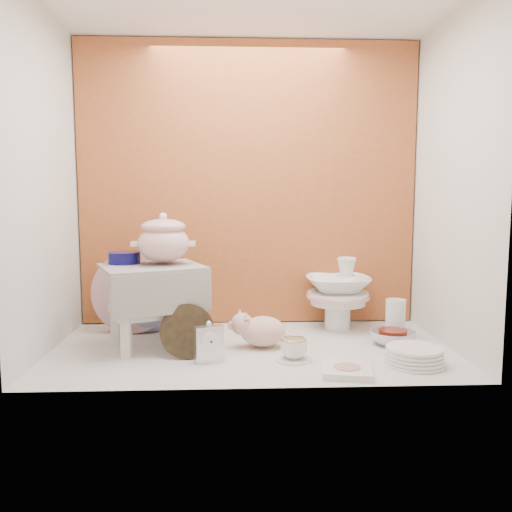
{
  "coord_description": "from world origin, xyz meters",
  "views": [
    {
      "loc": [
        -0.09,
        -2.31,
        0.69
      ],
      "look_at": [
        0.02,
        0.02,
        0.42
      ],
      "focal_mm": 36.57,
      "sensor_mm": 36.0,
      "label": 1
    }
  ],
  "objects": [
    {
      "name": "mantel_clock",
      "position": [
        -0.19,
        -0.19,
        0.09
      ],
      "size": [
        0.13,
        0.08,
        0.17
      ],
      "primitive_type": "cube",
      "rotation": [
        0.0,
        0.0,
        0.34
      ],
      "color": "silver",
      "rests_on": "ground"
    },
    {
      "name": "cobalt_bowl",
      "position": [
        -0.59,
        0.13,
        0.4
      ],
      "size": [
        0.19,
        0.19,
        0.05
      ],
      "primitive_type": "cylinder",
      "rotation": [
        0.0,
        0.0,
        0.33
      ],
      "color": "#0B0944",
      "rests_on": "step_stool"
    },
    {
      "name": "floral_platter",
      "position": [
        -0.59,
        0.3,
        0.21
      ],
      "size": [
        0.42,
        0.12,
        0.41
      ],
      "primitive_type": null,
      "rotation": [
        0.0,
        0.0,
        -0.08
      ],
      "color": "beige",
      "rests_on": "ground"
    },
    {
      "name": "teacup_saucer",
      "position": [
        0.17,
        -0.19,
        0.01
      ],
      "size": [
        0.19,
        0.19,
        0.01
      ],
      "primitive_type": "cylinder",
      "rotation": [
        0.0,
        0.0,
        0.31
      ],
      "color": "white",
      "rests_on": "ground"
    },
    {
      "name": "lattice_dish",
      "position": [
        0.36,
        -0.36,
        0.01
      ],
      "size": [
        0.22,
        0.22,
        0.03
      ],
      "primitive_type": "cube",
      "rotation": [
        0.0,
        0.0,
        -0.19
      ],
      "color": "white",
      "rests_on": "ground"
    },
    {
      "name": "soup_tureen",
      "position": [
        -0.4,
        0.09,
        0.5
      ],
      "size": [
        0.37,
        0.37,
        0.24
      ],
      "primitive_type": null,
      "rotation": [
        0.0,
        0.0,
        0.41
      ],
      "color": "white",
      "rests_on": "step_stool"
    },
    {
      "name": "porcelain_tower",
      "position": [
        0.46,
        0.33,
        0.19
      ],
      "size": [
        0.44,
        0.44,
        0.38
      ],
      "primitive_type": null,
      "rotation": [
        0.0,
        0.0,
        -0.43
      ],
      "color": "white",
      "rests_on": "ground"
    },
    {
      "name": "dinner_plate_stack",
      "position": [
        0.66,
        -0.26,
        0.04
      ],
      "size": [
        0.28,
        0.28,
        0.07
      ],
      "primitive_type": "cylinder",
      "rotation": [
        0.0,
        0.0,
        0.16
      ],
      "color": "white",
      "rests_on": "ground"
    },
    {
      "name": "plush_pig",
      "position": [
        0.05,
        0.01,
        0.08
      ],
      "size": [
        0.31,
        0.27,
        0.16
      ],
      "primitive_type": "ellipsoid",
      "rotation": [
        0.0,
        0.0,
        -0.4
      ],
      "color": "#D7A897",
      "rests_on": "ground"
    },
    {
      "name": "clear_glass_vase",
      "position": [
        0.7,
        0.13,
        0.1
      ],
      "size": [
        0.12,
        0.12,
        0.19
      ],
      "primitive_type": "cylinder",
      "rotation": [
        0.0,
        0.0,
        -0.24
      ],
      "color": "silver",
      "rests_on": "ground"
    },
    {
      "name": "ground",
      "position": [
        0.0,
        0.0,
        0.0
      ],
      "size": [
        1.8,
        1.8,
        0.0
      ],
      "primitive_type": "plane",
      "color": "silver",
      "rests_on": "ground"
    },
    {
      "name": "step_stool",
      "position": [
        -0.45,
        0.05,
        0.19
      ],
      "size": [
        0.54,
        0.51,
        0.38
      ],
      "primitive_type": null,
      "rotation": [
        0.0,
        0.0,
        0.39
      ],
      "color": "silver",
      "rests_on": "ground"
    },
    {
      "name": "crystal_bowl",
      "position": [
        0.66,
        0.02,
        0.03
      ],
      "size": [
        0.23,
        0.23,
        0.07
      ],
      "primitive_type": "imported",
      "rotation": [
        0.0,
        0.0,
        -0.08
      ],
      "color": "silver",
      "rests_on": "ground"
    },
    {
      "name": "blue_white_vase",
      "position": [
        -0.51,
        0.35,
        0.12
      ],
      "size": [
        0.27,
        0.27,
        0.25
      ],
      "primitive_type": "imported",
      "rotation": [
        0.0,
        0.0,
        -0.13
      ],
      "color": "silver",
      "rests_on": "ground"
    },
    {
      "name": "lacquer_tray",
      "position": [
        -0.28,
        -0.12,
        0.11
      ],
      "size": [
        0.24,
        0.09,
        0.23
      ],
      "primitive_type": null,
      "rotation": [
        0.0,
        0.0,
        -0.03
      ],
      "color": "black",
      "rests_on": "ground"
    },
    {
      "name": "gold_rim_teacup",
      "position": [
        0.17,
        -0.19,
        0.06
      ],
      "size": [
        0.14,
        0.14,
        0.09
      ],
      "primitive_type": "imported",
      "rotation": [
        0.0,
        0.0,
        0.24
      ],
      "color": "white",
      "rests_on": "teacup_saucer"
    },
    {
      "name": "niche_shell",
      "position": [
        0.0,
        0.18,
        0.93
      ],
      "size": [
        1.86,
        1.03,
        1.53
      ],
      "color": "#A15928",
      "rests_on": "ground"
    }
  ]
}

